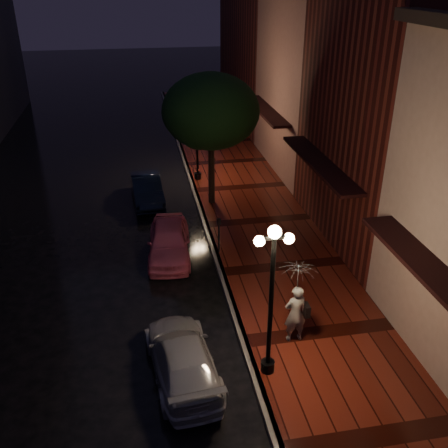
{
  "coord_description": "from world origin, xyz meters",
  "views": [
    {
      "loc": [
        -2.58,
        -14.68,
        9.59
      ],
      "look_at": [
        0.31,
        1.24,
        1.4
      ],
      "focal_mm": 40.0,
      "sensor_mm": 36.0,
      "label": 1
    }
  ],
  "objects_px": {
    "street_tree": "(211,114)",
    "parking_meter": "(219,232)",
    "streetlamp_near": "(271,294)",
    "woman_with_umbrella": "(297,291)",
    "silver_car": "(182,358)",
    "navy_car": "(147,189)",
    "pink_car": "(169,241)",
    "streetlamp_far": "(197,132)"
  },
  "relations": [
    {
      "from": "street_tree",
      "to": "parking_meter",
      "type": "distance_m",
      "value": 5.62
    },
    {
      "from": "streetlamp_near",
      "to": "woman_with_umbrella",
      "type": "distance_m",
      "value": 1.73
    },
    {
      "from": "silver_car",
      "to": "navy_car",
      "type": "bearing_deg",
      "value": -93.65
    },
    {
      "from": "pink_car",
      "to": "woman_with_umbrella",
      "type": "relative_size",
      "value": 1.52
    },
    {
      "from": "streetlamp_near",
      "to": "parking_meter",
      "type": "height_order",
      "value": "streetlamp_near"
    },
    {
      "from": "navy_car",
      "to": "street_tree",
      "type": "bearing_deg",
      "value": -21.22
    },
    {
      "from": "streetlamp_near",
      "to": "pink_car",
      "type": "relative_size",
      "value": 1.13
    },
    {
      "from": "street_tree",
      "to": "navy_car",
      "type": "height_order",
      "value": "street_tree"
    },
    {
      "from": "woman_with_umbrella",
      "to": "pink_car",
      "type": "bearing_deg",
      "value": -65.54
    },
    {
      "from": "streetlamp_near",
      "to": "pink_car",
      "type": "distance_m",
      "value": 7.26
    },
    {
      "from": "streetlamp_far",
      "to": "woman_with_umbrella",
      "type": "xyz_separation_m",
      "value": [
        1.06,
        -12.89,
        -0.8
      ]
    },
    {
      "from": "silver_car",
      "to": "woman_with_umbrella",
      "type": "distance_m",
      "value": 3.57
    },
    {
      "from": "streetlamp_near",
      "to": "pink_car",
      "type": "xyz_separation_m",
      "value": [
        -2.04,
        6.69,
        -1.95
      ]
    },
    {
      "from": "streetlamp_near",
      "to": "parking_meter",
      "type": "distance_m",
      "value": 6.64
    },
    {
      "from": "streetlamp_near",
      "to": "silver_car",
      "type": "distance_m",
      "value": 3.03
    },
    {
      "from": "pink_car",
      "to": "silver_car",
      "type": "distance_m",
      "value": 6.28
    },
    {
      "from": "street_tree",
      "to": "pink_car",
      "type": "bearing_deg",
      "value": -118.13
    },
    {
      "from": "streetlamp_far",
      "to": "pink_car",
      "type": "bearing_deg",
      "value": -105.61
    },
    {
      "from": "silver_car",
      "to": "woman_with_umbrella",
      "type": "relative_size",
      "value": 1.58
    },
    {
      "from": "streetlamp_far",
      "to": "parking_meter",
      "type": "xyz_separation_m",
      "value": [
        -0.2,
        -7.57,
        -1.61
      ]
    },
    {
      "from": "woman_with_umbrella",
      "to": "parking_meter",
      "type": "relative_size",
      "value": 1.81
    },
    {
      "from": "streetlamp_near",
      "to": "parking_meter",
      "type": "xyz_separation_m",
      "value": [
        -0.2,
        6.43,
        -1.61
      ]
    },
    {
      "from": "streetlamp_far",
      "to": "woman_with_umbrella",
      "type": "distance_m",
      "value": 12.96
    },
    {
      "from": "street_tree",
      "to": "woman_with_umbrella",
      "type": "distance_m",
      "value": 10.21
    },
    {
      "from": "navy_car",
      "to": "streetlamp_near",
      "type": "bearing_deg",
      "value": -81.14
    },
    {
      "from": "navy_car",
      "to": "woman_with_umbrella",
      "type": "relative_size",
      "value": 1.48
    },
    {
      "from": "silver_car",
      "to": "woman_with_umbrella",
      "type": "xyz_separation_m",
      "value": [
        3.28,
        0.7,
        1.23
      ]
    },
    {
      "from": "streetlamp_far",
      "to": "woman_with_umbrella",
      "type": "height_order",
      "value": "streetlamp_far"
    },
    {
      "from": "navy_car",
      "to": "parking_meter",
      "type": "relative_size",
      "value": 2.68
    },
    {
      "from": "woman_with_umbrella",
      "to": "parking_meter",
      "type": "bearing_deg",
      "value": -81.31
    },
    {
      "from": "street_tree",
      "to": "parking_meter",
      "type": "xyz_separation_m",
      "value": [
        -0.46,
        -4.56,
        -3.26
      ]
    },
    {
      "from": "street_tree",
      "to": "streetlamp_far",
      "type": "bearing_deg",
      "value": 94.91
    },
    {
      "from": "streetlamp_near",
      "to": "silver_car",
      "type": "relative_size",
      "value": 1.09
    },
    {
      "from": "streetlamp_far",
      "to": "silver_car",
      "type": "xyz_separation_m",
      "value": [
        -2.22,
        -13.59,
        -2.03
      ]
    },
    {
      "from": "streetlamp_near",
      "to": "streetlamp_far",
      "type": "xyz_separation_m",
      "value": [
        0.0,
        14.0,
        0.0
      ]
    },
    {
      "from": "streetlamp_far",
      "to": "silver_car",
      "type": "bearing_deg",
      "value": -99.26
    },
    {
      "from": "silver_car",
      "to": "street_tree",
      "type": "bearing_deg",
      "value": -108.95
    },
    {
      "from": "streetlamp_near",
      "to": "navy_car",
      "type": "relative_size",
      "value": 1.16
    },
    {
      "from": "streetlamp_far",
      "to": "pink_car",
      "type": "xyz_separation_m",
      "value": [
        -2.04,
        -7.31,
        -1.95
      ]
    },
    {
      "from": "pink_car",
      "to": "parking_meter",
      "type": "bearing_deg",
      "value": -2.59
    },
    {
      "from": "street_tree",
      "to": "silver_car",
      "type": "bearing_deg",
      "value": -103.16
    },
    {
      "from": "parking_meter",
      "to": "woman_with_umbrella",
      "type": "bearing_deg",
      "value": -94.49
    }
  ]
}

